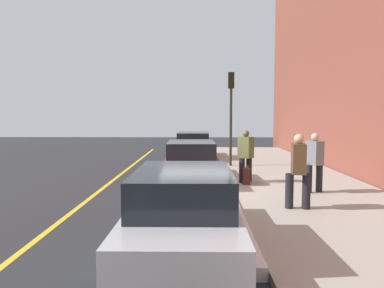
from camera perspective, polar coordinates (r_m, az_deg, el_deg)
ground_plane at (r=12.43m, az=1.11°, el=-6.82°), size 56.00×56.00×0.00m
sidewalk at (r=12.86m, az=16.06°, el=-6.27°), size 28.00×4.60×0.15m
lane_stripe_centre at (r=12.83m, az=-13.44°, el=-6.57°), size 28.00×0.14×0.01m
snow_bank_curb at (r=10.07m, az=5.20°, el=-8.91°), size 8.97×0.56×0.22m
parked_car_silver at (r=6.61m, az=-1.28°, el=-10.24°), size 4.79×1.91×1.51m
parked_car_red at (r=13.13m, az=-0.16°, el=-2.86°), size 4.49×1.99×1.51m
parked_car_charcoal at (r=19.85m, az=0.25°, el=-0.35°), size 4.78×1.97×1.51m
pedestrian_brown_coat at (r=9.44m, az=15.91°, el=-3.69°), size 0.53×0.60×1.83m
pedestrian_olive_coat at (r=12.81m, az=8.19°, el=-1.58°), size 0.55×0.55×1.77m
pedestrian_grey_coat at (r=11.57m, az=18.18°, el=-2.46°), size 0.55×0.55×1.75m
traffic_light_pole at (r=16.79m, az=5.96°, el=6.30°), size 0.35×0.26×4.15m
rolling_suitcase at (r=12.48m, az=8.26°, el=-4.86°), size 0.34×0.22×0.89m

